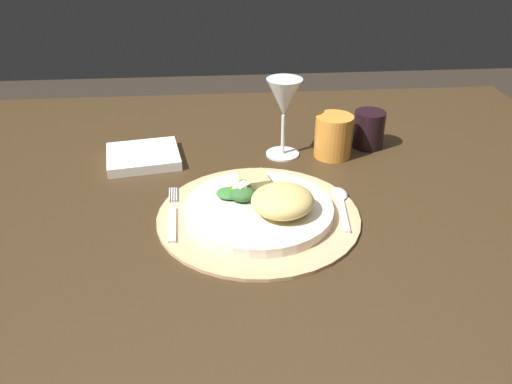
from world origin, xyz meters
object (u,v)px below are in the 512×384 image
napkin (143,156)px  amber_tumbler (333,136)px  dinner_plate (259,210)px  spoon (341,200)px  dark_tumbler (369,129)px  fork (173,216)px  wine_glass (284,101)px  dining_table (265,235)px

napkin → amber_tumbler: amber_tumbler is taller
dinner_plate → amber_tumbler: size_ratio=2.85×
spoon → amber_tumbler: size_ratio=1.65×
amber_tumbler → dark_tumbler: size_ratio=1.11×
fork → wine_glass: wine_glass is taller
dining_table → dark_tumbler: 0.32m
amber_tumbler → wine_glass: bearing=173.2°
dining_table → fork: 0.24m
fork → spoon: size_ratio=1.16×
spoon → amber_tumbler: 0.20m
dining_table → wine_glass: bearing=68.8°
dinner_plate → fork: size_ratio=1.48×
spoon → dark_tumbler: 0.26m
wine_glass → dinner_plate: bearing=-106.8°
dining_table → spoon: 0.19m
wine_glass → spoon: bearing=-70.1°
napkin → dark_tumbler: 0.47m
wine_glass → napkin: bearing=-179.4°
dining_table → spoon: bearing=-34.8°
dining_table → fork: fork is taller
dinner_plate → napkin: size_ratio=1.75×
fork → spoon: bearing=5.1°
dinner_plate → napkin: bearing=132.8°
spoon → wine_glass: size_ratio=0.89×
fork → spoon: spoon is taller
spoon → dinner_plate: bearing=-169.1°
spoon → dark_tumbler: bearing=64.4°
dining_table → spoon: size_ratio=9.68×
dinner_plate → fork: 0.14m
dining_table → amber_tumbler: (0.15, 0.11, 0.16)m
napkin → fork: bearing=-72.6°
amber_tumbler → dark_tumbler: bearing=24.6°
napkin → dining_table: bearing=-26.5°
amber_tumbler → spoon: bearing=-97.8°
fork → amber_tumbler: (0.32, 0.22, 0.04)m
dining_table → wine_glass: size_ratio=8.62×
spoon → dining_table: bearing=145.2°
dining_table → amber_tumbler: 0.24m
amber_tumbler → dinner_plate: bearing=-127.8°
dinner_plate → wine_glass: wine_glass is taller
spoon → wine_glass: 0.25m
dark_tumbler → dinner_plate: bearing=-134.5°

